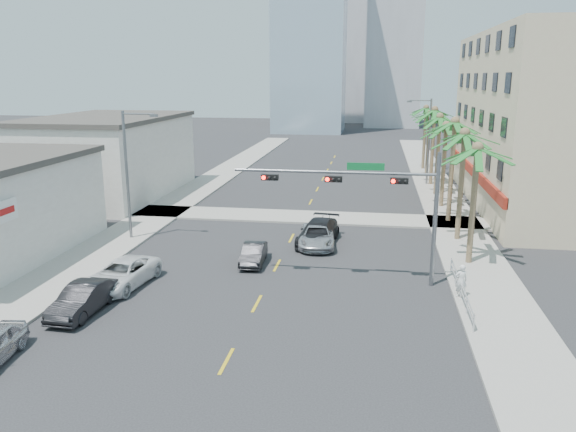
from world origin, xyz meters
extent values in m
plane|color=#262628|center=(0.00, 0.00, 0.00)|extent=(260.00, 260.00, 0.00)
cube|color=gray|center=(12.00, 20.00, 0.07)|extent=(4.00, 120.00, 0.15)
cube|color=gray|center=(-12.00, 20.00, 0.07)|extent=(4.00, 120.00, 0.15)
cube|color=gray|center=(0.00, 22.00, 0.07)|extent=(80.00, 4.00, 0.15)
cube|color=beige|center=(22.00, 30.00, 7.50)|extent=(15.00, 28.00, 15.00)
cube|color=maroon|center=(14.40, 30.00, 3.00)|extent=(0.30, 28.00, 0.80)
cube|color=beige|center=(-19.50, 28.00, 3.60)|extent=(11.00, 18.00, 7.20)
cube|color=#99B2C6|center=(-8.00, 95.00, 24.00)|extent=(14.00, 14.00, 48.00)
cube|color=#ADADB2|center=(-3.00, 125.00, 21.00)|extent=(16.00, 16.00, 42.00)
cylinder|color=slate|center=(9.00, 8.00, 3.60)|extent=(0.24, 0.24, 7.20)
cylinder|color=slate|center=(3.50, 8.00, 6.20)|extent=(11.00, 0.16, 0.16)
cube|color=#0C662D|center=(5.20, 8.00, 6.55)|extent=(2.00, 0.05, 0.40)
cube|color=black|center=(7.00, 7.85, 5.85)|extent=(0.95, 0.28, 0.32)
sphere|color=#FF0C05|center=(6.68, 7.69, 5.85)|extent=(0.22, 0.22, 0.22)
cube|color=black|center=(3.50, 7.85, 5.85)|extent=(0.95, 0.28, 0.32)
sphere|color=#FF0C05|center=(3.18, 7.69, 5.85)|extent=(0.22, 0.22, 0.22)
cube|color=black|center=(0.00, 7.85, 5.85)|extent=(0.95, 0.28, 0.32)
sphere|color=#FF0C05|center=(-0.32, 7.69, 5.85)|extent=(0.22, 0.22, 0.22)
cylinder|color=brown|center=(11.60, 12.00, 3.60)|extent=(0.36, 0.36, 7.20)
cylinder|color=brown|center=(11.60, 17.20, 3.78)|extent=(0.36, 0.36, 7.56)
cylinder|color=brown|center=(11.60, 22.40, 3.96)|extent=(0.36, 0.36, 7.92)
cylinder|color=brown|center=(11.60, 27.60, 3.60)|extent=(0.36, 0.36, 7.20)
cylinder|color=brown|center=(11.60, 32.80, 3.78)|extent=(0.36, 0.36, 7.56)
cylinder|color=brown|center=(11.60, 38.00, 3.96)|extent=(0.36, 0.36, 7.92)
cylinder|color=brown|center=(11.60, 43.20, 3.60)|extent=(0.36, 0.36, 7.20)
cylinder|color=brown|center=(11.60, 48.40, 3.78)|extent=(0.36, 0.36, 7.56)
cylinder|color=slate|center=(-11.20, 14.00, 4.50)|extent=(0.20, 0.20, 9.00)
cylinder|color=slate|center=(-10.10, 14.00, 8.80)|extent=(2.20, 0.12, 0.12)
cube|color=slate|center=(-9.00, 14.00, 8.70)|extent=(0.50, 0.25, 0.18)
cylinder|color=slate|center=(11.20, 38.00, 4.50)|extent=(0.20, 0.20, 9.00)
cylinder|color=slate|center=(10.10, 38.00, 8.80)|extent=(2.20, 0.12, 0.12)
cube|color=slate|center=(9.00, 38.00, 8.70)|extent=(0.50, 0.25, 0.18)
cylinder|color=silver|center=(10.30, 6.00, 0.55)|extent=(0.08, 8.00, 0.08)
cylinder|color=silver|center=(10.30, 6.00, 0.90)|extent=(0.08, 8.00, 0.08)
cylinder|color=silver|center=(10.30, 2.00, 0.50)|extent=(0.08, 0.08, 1.00)
cylinder|color=silver|center=(10.30, 4.00, 0.50)|extent=(0.08, 0.08, 1.00)
cylinder|color=silver|center=(10.30, 6.00, 0.50)|extent=(0.08, 0.08, 1.00)
cylinder|color=silver|center=(10.30, 8.00, 0.50)|extent=(0.08, 0.08, 1.00)
cylinder|color=silver|center=(10.30, 10.00, 0.50)|extent=(0.08, 0.08, 1.00)
imported|color=black|center=(-8.12, 1.55, 0.73)|extent=(1.74, 4.50, 1.46)
imported|color=white|center=(-7.80, 5.25, 0.73)|extent=(3.03, 5.49, 1.45)
imported|color=black|center=(-1.50, 10.15, 0.62)|extent=(1.54, 3.84, 1.24)
imported|color=#B6B5BA|center=(2.00, 14.44, 0.71)|extent=(2.70, 5.25, 1.42)
imported|color=black|center=(2.00, 15.06, 0.79)|extent=(2.94, 5.70, 1.58)
imported|color=white|center=(10.30, 6.20, 1.02)|extent=(0.70, 0.53, 1.74)
camera|label=1|loc=(5.64, -22.05, 11.28)|focal=35.00mm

